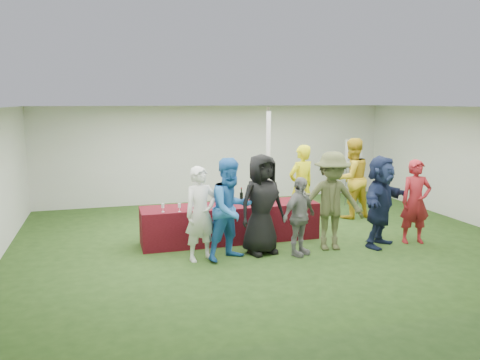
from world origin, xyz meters
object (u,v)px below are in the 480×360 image
object	(u,v)px
serving_table	(231,223)
customer_1	(231,209)
customer_3	(299,217)
customer_4	(332,201)
wine_list_sign	(353,157)
customer_0	(201,214)
customer_5	(380,201)
staff_pourer	(301,186)
dump_bucket	(305,198)
staff_back	(352,178)
customer_6	(416,202)
customer_2	(262,204)

from	to	relation	value
serving_table	customer_1	xyz separation A→B (m)	(-0.28, -1.08, 0.55)
customer_3	customer_4	distance (m)	0.77
wine_list_sign	customer_0	size ratio (longest dim) A/B	1.06
customer_5	serving_table	bearing A→B (deg)	121.47
staff_pourer	customer_0	world-z (taller)	staff_pourer
dump_bucket	staff_pourer	world-z (taller)	staff_pourer
staff_pourer	staff_back	size ratio (longest dim) A/B	0.96
customer_6	customer_2	bearing A→B (deg)	-173.18
customer_0	customer_4	bearing A→B (deg)	-18.59
customer_5	customer_1	bearing A→B (deg)	143.19
serving_table	customer_0	distance (m)	1.36
dump_bucket	customer_3	distance (m)	1.16
staff_back	customer_4	size ratio (longest dim) A/B	1.03
staff_pourer	customer_1	size ratio (longest dim) A/B	1.01
wine_list_sign	customer_6	distance (m)	3.56
serving_table	customer_3	size ratio (longest dim) A/B	2.46
wine_list_sign	customer_3	size ratio (longest dim) A/B	1.23
dump_bucket	customer_3	world-z (taller)	customer_3
staff_pourer	customer_3	distance (m)	2.07
customer_2	customer_3	size ratio (longest dim) A/B	1.28
staff_pourer	customer_2	bearing A→B (deg)	29.23
wine_list_sign	customer_6	world-z (taller)	wine_list_sign
dump_bucket	customer_4	size ratio (longest dim) A/B	0.13
wine_list_sign	customer_1	world-z (taller)	customer_1
customer_5	customer_6	bearing A→B (deg)	-35.77
customer_1	customer_5	size ratio (longest dim) A/B	1.03
customer_2	customer_5	bearing A→B (deg)	-18.77
customer_5	customer_4	bearing A→B (deg)	139.91
wine_list_sign	customer_0	world-z (taller)	wine_list_sign
staff_back	customer_5	bearing A→B (deg)	65.90
dump_bucket	wine_list_sign	size ratio (longest dim) A/B	0.14
staff_back	customer_3	size ratio (longest dim) A/B	1.33
customer_1	customer_2	bearing A→B (deg)	-8.87
customer_2	customer_6	xyz separation A→B (m)	(3.16, -0.24, -0.09)
staff_back	customer_6	distance (m)	2.21
serving_table	staff_pourer	world-z (taller)	staff_pourer
customer_3	customer_2	bearing A→B (deg)	124.87
staff_pourer	wine_list_sign	bearing A→B (deg)	-160.94
serving_table	staff_back	bearing A→B (deg)	17.35
customer_2	wine_list_sign	bearing A→B (deg)	27.89
dump_bucket	serving_table	bearing A→B (deg)	171.82
dump_bucket	customer_4	distance (m)	0.88
staff_back	customer_4	world-z (taller)	staff_back
serving_table	customer_2	size ratio (longest dim) A/B	1.92
customer_4	customer_2	bearing A→B (deg)	-175.15
staff_pourer	customer_5	bearing A→B (deg)	98.55
staff_pourer	customer_4	world-z (taller)	customer_4
staff_back	staff_pourer	bearing A→B (deg)	6.17
serving_table	wine_list_sign	size ratio (longest dim) A/B	2.00
customer_4	customer_5	world-z (taller)	customer_4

